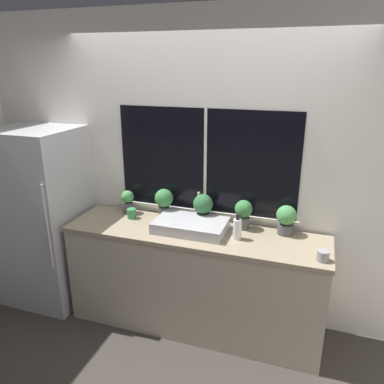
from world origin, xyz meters
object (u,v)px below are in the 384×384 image
(sink, at_px, (191,225))
(potted_plant_right, at_px, (243,213))
(soap_bottle, at_px, (237,229))
(potted_plant_left, at_px, (164,201))
(potted_plant_center, at_px, (203,207))
(potted_plant_far_right, at_px, (286,219))
(mug_grey, at_px, (323,256))
(mug_green, at_px, (132,213))
(refrigerator, at_px, (44,217))
(potted_plant_far_left, at_px, (128,201))

(sink, xyz_separation_m, potted_plant_right, (0.41, 0.18, 0.10))
(sink, bearing_deg, soap_bottle, -5.05)
(potted_plant_left, xyz_separation_m, potted_plant_center, (0.37, 0.00, -0.01))
(potted_plant_left, distance_m, potted_plant_far_right, 1.08)
(sink, distance_m, soap_bottle, 0.41)
(sink, relative_size, mug_grey, 6.78)
(mug_green, bearing_deg, potted_plant_center, 9.33)
(sink, bearing_deg, mug_green, 172.55)
(mug_grey, relative_size, mug_green, 0.98)
(refrigerator, height_order, potted_plant_right, refrigerator)
(potted_plant_far_right, bearing_deg, potted_plant_right, 180.00)
(potted_plant_far_right, height_order, soap_bottle, potted_plant_far_right)
(mug_grey, distance_m, mug_green, 1.67)
(soap_bottle, bearing_deg, potted_plant_far_right, 31.75)
(sink, distance_m, potted_plant_center, 0.22)
(potted_plant_right, height_order, mug_grey, potted_plant_right)
(refrigerator, xyz_separation_m, soap_bottle, (1.89, -0.01, 0.16))
(refrigerator, relative_size, potted_plant_far_right, 6.91)
(potted_plant_right, bearing_deg, mug_green, -173.96)
(potted_plant_center, height_order, soap_bottle, potted_plant_center)
(potted_plant_right, bearing_deg, mug_grey, -29.60)
(potted_plant_far_left, distance_m, potted_plant_right, 1.09)
(potted_plant_center, bearing_deg, potted_plant_far_right, 0.00)
(sink, distance_m, potted_plant_left, 0.39)
(soap_bottle, bearing_deg, mug_green, 173.51)
(potted_plant_left, relative_size, mug_green, 3.03)
(potted_plant_center, relative_size, potted_plant_far_right, 1.06)
(potted_plant_right, bearing_deg, refrigerator, -173.64)
(sink, relative_size, soap_bottle, 2.78)
(potted_plant_center, distance_m, mug_green, 0.66)
(sink, xyz_separation_m, mug_grey, (1.05, -0.19, -0.01))
(potted_plant_far_left, xyz_separation_m, potted_plant_left, (0.37, 0.00, 0.05))
(potted_plant_far_left, relative_size, soap_bottle, 1.01)
(potted_plant_far_left, bearing_deg, refrigerator, -165.28)
(refrigerator, xyz_separation_m, sink, (1.49, 0.03, 0.11))
(potted_plant_left, distance_m, soap_bottle, 0.76)
(refrigerator, distance_m, mug_grey, 2.55)
(soap_bottle, bearing_deg, potted_plant_center, 148.20)
(potted_plant_left, bearing_deg, mug_green, -159.09)
(potted_plant_center, bearing_deg, potted_plant_far_left, -180.00)
(mug_grey, bearing_deg, soap_bottle, 167.08)
(potted_plant_far_left, xyz_separation_m, potted_plant_far_right, (1.44, 0.00, 0.02))
(potted_plant_far_left, distance_m, potted_plant_center, 0.74)
(potted_plant_far_right, distance_m, mug_green, 1.36)
(potted_plant_far_left, height_order, potted_plant_left, potted_plant_left)
(potted_plant_right, relative_size, soap_bottle, 1.17)
(sink, height_order, potted_plant_left, potted_plant_left)
(potted_plant_far_left, distance_m, mug_grey, 1.78)
(potted_plant_right, relative_size, mug_green, 2.80)
(potted_plant_far_left, bearing_deg, potted_plant_center, 0.00)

